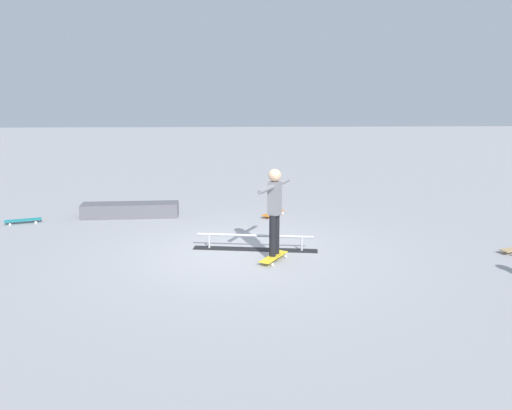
{
  "coord_description": "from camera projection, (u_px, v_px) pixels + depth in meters",
  "views": [
    {
      "loc": [
        0.08,
        9.97,
        3.18
      ],
      "look_at": [
        -0.26,
        0.26,
        1.0
      ],
      "focal_mm": 38.63,
      "sensor_mm": 36.0,
      "label": 1
    }
  ],
  "objects": [
    {
      "name": "skater_main",
      "position": [
        275.0,
        208.0,
        9.88
      ],
      "size": [
        0.66,
        1.24,
        1.67
      ],
      "rotation": [
        0.0,
        0.0,
        4.25
      ],
      "color": "black",
      "rests_on": "ground_plane"
    },
    {
      "name": "skate_ledge",
      "position": [
        130.0,
        210.0,
        13.22
      ],
      "size": [
        2.31,
        0.65,
        0.34
      ],
      "primitive_type": "cube",
      "rotation": [
        0.0,
        0.0,
        0.05
      ],
      "color": "#595960",
      "rests_on": "ground_plane"
    },
    {
      "name": "loose_skateboard_orange",
      "position": [
        273.0,
        213.0,
        13.32
      ],
      "size": [
        0.6,
        0.78,
        0.09
      ],
      "rotation": [
        0.0,
        0.0,
        1.0
      ],
      "color": "orange",
      "rests_on": "ground_plane"
    },
    {
      "name": "ground_plane",
      "position": [
        242.0,
        254.0,
        10.42
      ],
      "size": [
        60.0,
        60.0,
        0.0
      ],
      "primitive_type": "plane",
      "color": "#9E9EA3"
    },
    {
      "name": "grind_rail",
      "position": [
        255.0,
        243.0,
        10.64
      ],
      "size": [
        2.42,
        0.56,
        0.31
      ],
      "rotation": [
        0.0,
        0.0,
        -0.13
      ],
      "color": "black",
      "rests_on": "ground_plane"
    },
    {
      "name": "skateboard_main",
      "position": [
        274.0,
        257.0,
        9.98
      ],
      "size": [
        0.57,
        0.79,
        0.09
      ],
      "rotation": [
        0.0,
        0.0,
        4.19
      ],
      "color": "yellow",
      "rests_on": "ground_plane"
    },
    {
      "name": "loose_skateboard_teal",
      "position": [
        23.0,
        220.0,
        12.63
      ],
      "size": [
        0.82,
        0.45,
        0.09
      ],
      "rotation": [
        0.0,
        0.0,
        3.47
      ],
      "color": "teal",
      "rests_on": "ground_plane"
    }
  ]
}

